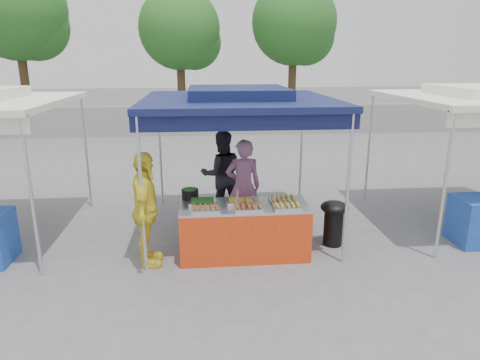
{
  "coord_description": "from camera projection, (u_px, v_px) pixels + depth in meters",
  "views": [
    {
      "loc": [
        -0.64,
        -6.35,
        3.05
      ],
      "look_at": [
        0.0,
        0.6,
        1.05
      ],
      "focal_mm": 32.0,
      "sensor_mm": 36.0,
      "label": 1
    }
  ],
  "objects": [
    {
      "name": "wok_burner",
      "position": [
        334.0,
        219.0,
        7.13
      ],
      "size": [
        0.46,
        0.46,
        0.78
      ],
      "rotation": [
        0.0,
        0.0,
        -0.27
      ],
      "color": "black",
      "rests_on": "ground_plane"
    },
    {
      "name": "skewer_cup",
      "position": [
        237.0,
        204.0,
        6.52
      ],
      "size": [
        0.07,
        0.07,
        0.09
      ],
      "primitive_type": "cylinder",
      "color": "silver",
      "rests_on": "vendor_table"
    },
    {
      "name": "tree_2",
      "position": [
        297.0,
        26.0,
        18.95
      ],
      "size": [
        3.76,
        3.74,
        6.43
      ],
      "color": "#452F1A",
      "rests_on": "ground_plane"
    },
    {
      "name": "food_tray_fr",
      "position": [
        287.0,
        206.0,
        6.47
      ],
      "size": [
        0.42,
        0.3,
        0.07
      ],
      "color": "silver",
      "rests_on": "vendor_table"
    },
    {
      "name": "food_tray_bl",
      "position": [
        202.0,
        202.0,
        6.67
      ],
      "size": [
        0.42,
        0.3,
        0.07
      ],
      "color": "silver",
      "rests_on": "vendor_table"
    },
    {
      "name": "crate_left",
      "position": [
        218.0,
        234.0,
        7.32
      ],
      "size": [
        0.5,
        0.35,
        0.3
      ],
      "primitive_type": "cube",
      "color": "#1531AC",
      "rests_on": "ground_plane"
    },
    {
      "name": "ground_plane",
      "position": [
        243.0,
        252.0,
        6.98
      ],
      "size": [
        80.0,
        80.0,
        0.0
      ],
      "primitive_type": "plane",
      "color": "#5F5F62"
    },
    {
      "name": "cooking_pot",
      "position": [
        190.0,
        194.0,
        6.91
      ],
      "size": [
        0.27,
        0.27,
        0.16
      ],
      "primitive_type": "cylinder",
      "color": "black",
      "rests_on": "vendor_table"
    },
    {
      "name": "tree_1",
      "position": [
        183.0,
        32.0,
        18.45
      ],
      "size": [
        3.55,
        3.5,
        6.01
      ],
      "color": "#452F1A",
      "rests_on": "ground_plane"
    },
    {
      "name": "back_wall",
      "position": [
        216.0,
        120.0,
        17.34
      ],
      "size": [
        40.0,
        0.25,
        1.2
      ],
      "primitive_type": "cube",
      "color": "gray",
      "rests_on": "ground_plane"
    },
    {
      "name": "helper_man",
      "position": [
        222.0,
        174.0,
        8.37
      ],
      "size": [
        0.91,
        0.75,
        1.71
      ],
      "primitive_type": "imported",
      "rotation": [
        0.0,
        0.0,
        3.27
      ],
      "color": "black",
      "rests_on": "ground_plane"
    },
    {
      "name": "customer_person",
      "position": [
        146.0,
        210.0,
        6.33
      ],
      "size": [
        0.47,
        1.05,
        1.76
      ],
      "primitive_type": "imported",
      "rotation": [
        0.0,
        0.0,
        1.62
      ],
      "color": "yellow",
      "rests_on": "ground_plane"
    },
    {
      "name": "vendor_table",
      "position": [
        244.0,
        230.0,
        6.77
      ],
      "size": [
        2.0,
        0.8,
        0.85
      ],
      "color": "red",
      "rests_on": "ground_plane"
    },
    {
      "name": "food_tray_br",
      "position": [
        283.0,
        199.0,
        6.79
      ],
      "size": [
        0.42,
        0.3,
        0.07
      ],
      "color": "silver",
      "rests_on": "vendor_table"
    },
    {
      "name": "food_tray_fm",
      "position": [
        248.0,
        208.0,
        6.41
      ],
      "size": [
        0.42,
        0.3,
        0.07
      ],
      "color": "silver",
      "rests_on": "vendor_table"
    },
    {
      "name": "tree_0",
      "position": [
        20.0,
        14.0,
        17.3
      ],
      "size": [
        4.04,
        4.04,
        6.95
      ],
      "color": "#452F1A",
      "rests_on": "ground_plane"
    },
    {
      "name": "crate_stacked",
      "position": [
        255.0,
        217.0,
        7.4
      ],
      "size": [
        0.43,
        0.3,
        0.26
      ],
      "primitive_type": "cube",
      "color": "#1531AC",
      "rests_on": "crate_right"
    },
    {
      "name": "vendor_woman",
      "position": [
        243.0,
        187.0,
        7.56
      ],
      "size": [
        0.64,
        0.43,
        1.71
      ],
      "primitive_type": "imported",
      "rotation": [
        0.0,
        0.0,
        3.18
      ],
      "color": "#915C83",
      "rests_on": "ground_plane"
    },
    {
      "name": "main_canopy",
      "position": [
        238.0,
        99.0,
        7.25
      ],
      "size": [
        3.2,
        3.2,
        2.57
      ],
      "color": "silver",
      "rests_on": "ground_plane"
    },
    {
      "name": "food_tray_bm",
      "position": [
        241.0,
        201.0,
        6.7
      ],
      "size": [
        0.42,
        0.3,
        0.07
      ],
      "color": "silver",
      "rests_on": "vendor_table"
    },
    {
      "name": "crate_right",
      "position": [
        255.0,
        231.0,
        7.47
      ],
      "size": [
        0.44,
        0.31,
        0.27
      ],
      "primitive_type": "cube",
      "color": "#1531AC",
      "rests_on": "ground_plane"
    },
    {
      "name": "food_tray_fl",
      "position": [
        206.0,
        209.0,
        6.36
      ],
      "size": [
        0.42,
        0.3,
        0.07
      ],
      "color": "silver",
      "rests_on": "vendor_table"
    }
  ]
}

